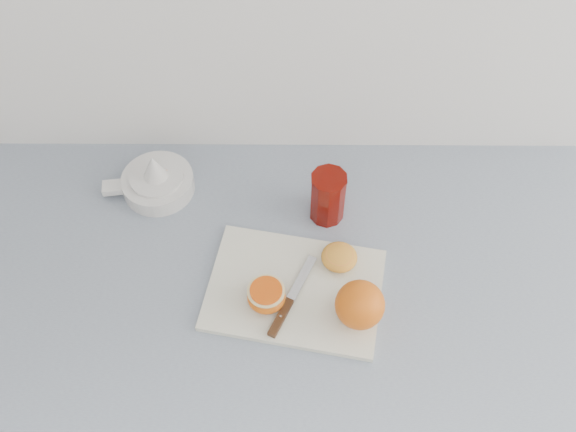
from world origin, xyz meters
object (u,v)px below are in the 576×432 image
at_px(cutting_board, 295,289).
at_px(half_orange, 266,296).
at_px(citrus_juicer, 157,181).
at_px(red_tumbler, 328,198).
at_px(counter, 268,357).

relative_size(cutting_board, half_orange, 4.55).
height_order(citrus_juicer, red_tumbler, red_tumbler).
relative_size(counter, red_tumbler, 22.84).
distance_m(citrus_juicer, red_tumbler, 0.35).
distance_m(counter, citrus_juicer, 0.55).
bearing_deg(counter, red_tumbler, 42.63).
height_order(cutting_board, citrus_juicer, citrus_juicer).
height_order(cutting_board, half_orange, half_orange).
relative_size(counter, cutting_board, 8.38).
height_order(counter, citrus_juicer, citrus_juicer).
bearing_deg(red_tumbler, citrus_juicer, 169.81).
distance_m(counter, half_orange, 0.49).
bearing_deg(cutting_board, half_orange, -150.47).
distance_m(counter, red_tumbler, 0.52).
bearing_deg(counter, citrus_juicer, 141.17).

